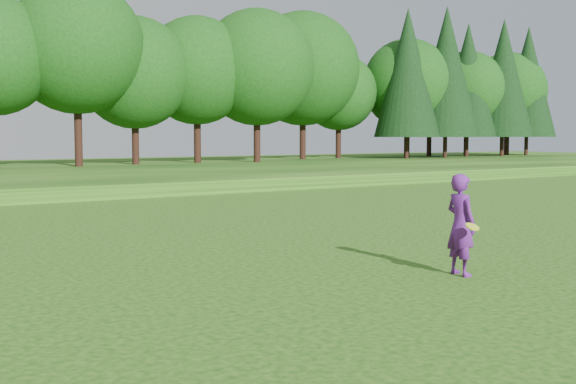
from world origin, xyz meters
TOP-DOWN VIEW (x-y plane):
  - ground at (0.00, 0.00)m, footprint 140.00×140.00m
  - walking_path at (0.00, 20.00)m, footprint 130.00×1.60m
  - woman at (0.84, 0.81)m, footprint 0.59×0.92m

SIDE VIEW (x-z plane):
  - ground at x=0.00m, z-range 0.00..0.00m
  - walking_path at x=0.00m, z-range 0.00..0.04m
  - woman at x=0.84m, z-range 0.00..1.84m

